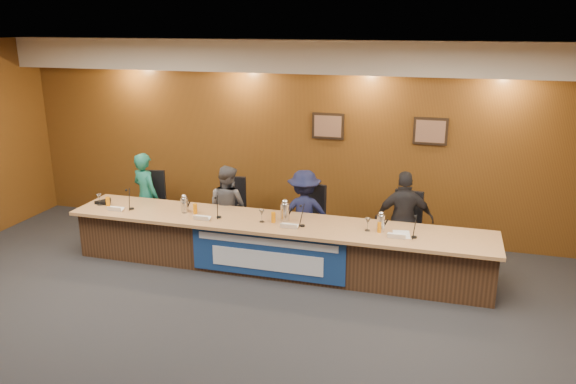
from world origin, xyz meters
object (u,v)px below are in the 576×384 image
speakerphone (105,202)px  panelist_a (146,196)px  panelist_d (404,220)px  office_chair_d (404,233)px  panelist_b (228,207)px  office_chair_a (150,208)px  carafe_left (184,205)px  carafe_mid (285,212)px  dais_body (276,246)px  office_chair_c (306,224)px  carafe_right (381,223)px  banner (267,255)px  panelist_c (304,214)px  office_chair_b (230,216)px

speakerphone → panelist_a: bearing=59.0°
panelist_d → office_chair_d: 0.26m
panelist_b → office_chair_a: panelist_b is taller
panelist_b → carafe_left: bearing=74.3°
carafe_left → carafe_mid: size_ratio=0.86×
dais_body → office_chair_c: (0.27, 0.69, 0.13)m
panelist_b → carafe_right: size_ratio=5.81×
banner → panelist_c: panelist_c is taller
banner → panelist_a: (-2.41, 1.00, 0.34)m
banner → office_chair_d: size_ratio=4.58×
office_chair_b → carafe_left: bearing=-128.0°
panelist_a → carafe_mid: panelist_a is taller
office_chair_c → office_chair_d: (1.49, 0.00, 0.00)m
office_chair_d → speakerphone: size_ratio=1.50×
office_chair_c → panelist_b: bearing=-153.6°
carafe_right → carafe_mid: bearing=177.6°
panelist_b → carafe_mid: panelist_b is taller
speakerphone → carafe_left: bearing=-1.1°
panelist_d → carafe_mid: (-1.62, -0.57, 0.15)m
panelist_c → office_chair_c: bearing=-106.3°
banner → carafe_left: (-1.40, 0.37, 0.48)m
office_chair_b → speakerphone: (-1.80, -0.70, 0.30)m
office_chair_a → office_chair_b: bearing=-10.9°
panelist_b → office_chair_b: (0.00, 0.10, -0.19)m
panelist_b → office_chair_a: 1.45m
panelist_a → panelist_d: bearing=-157.5°
panelist_d → office_chair_a: bearing=-12.1°
panelist_a → office_chair_c: panelist_a is taller
office_chair_a → office_chair_d: (4.16, 0.00, 0.00)m
carafe_right → carafe_left: bearing=180.0°
carafe_left → carafe_mid: 1.54m
carafe_mid → carafe_right: bearing=-2.4°
panelist_a → speakerphone: (-0.36, -0.60, 0.05)m
panelist_b → office_chair_b: 0.21m
office_chair_c → office_chair_d: bearing=21.8°
banner → carafe_right: size_ratio=9.56×
office_chair_d → speakerphone: (-4.52, -0.70, 0.30)m
office_chair_c → speakerphone: (-3.04, -0.70, 0.30)m
panelist_d → carafe_left: bearing=0.6°
panelist_a → panelist_c: bearing=-157.5°
panelist_a → office_chair_c: (2.67, 0.10, -0.24)m
dais_body → office_chair_b: (-0.97, 0.69, 0.13)m
dais_body → speakerphone: size_ratio=18.75×
banner → carafe_mid: size_ratio=8.77×
office_chair_d → speakerphone: speakerphone is taller
office_chair_b → office_chair_c: bearing=-7.7°
carafe_mid → dais_body: bearing=-173.6°
banner → carafe_right: 1.61m
office_chair_b → office_chair_d: bearing=-7.7°
banner → carafe_left: 1.53m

